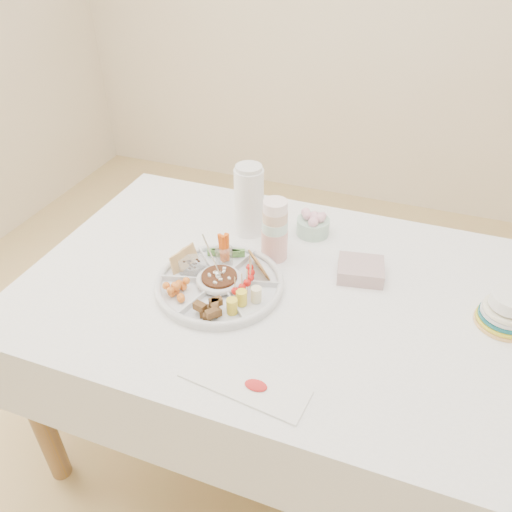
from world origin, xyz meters
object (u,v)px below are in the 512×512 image
(thermos, at_px, (249,200))
(plate_stack, at_px, (507,310))
(dining_table, at_px, (273,368))
(party_tray, at_px, (219,282))

(thermos, xyz_separation_m, plate_stack, (0.82, -0.19, -0.08))
(dining_table, height_order, thermos, thermos)
(dining_table, bearing_deg, plate_stack, 4.64)
(dining_table, xyz_separation_m, plate_stack, (0.64, 0.05, 0.43))
(dining_table, xyz_separation_m, thermos, (-0.18, 0.24, 0.51))
(party_tray, height_order, plate_stack, plate_stack)
(plate_stack, bearing_deg, party_tray, -171.05)
(party_tray, relative_size, thermos, 1.47)
(plate_stack, bearing_deg, dining_table, -175.36)
(party_tray, relative_size, plate_stack, 2.52)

